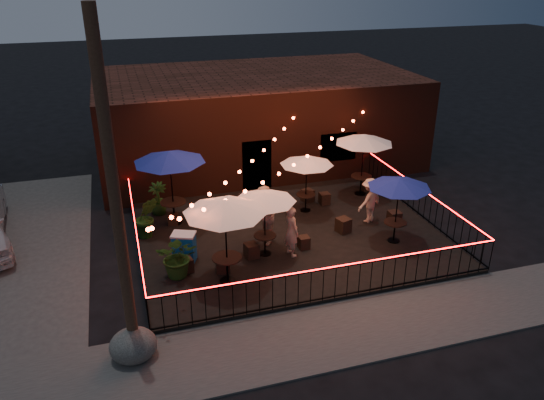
{
  "coord_description": "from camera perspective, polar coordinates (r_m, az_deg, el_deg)",
  "views": [
    {
      "loc": [
        -5.19,
        -13.14,
        8.66
      ],
      "look_at": [
        -0.58,
        2.02,
        1.46
      ],
      "focal_mm": 35.0,
      "sensor_mm": 36.0,
      "label": 1
    }
  ],
  "objects": [
    {
      "name": "sidewalk",
      "position": [
        14.12,
        8.76,
        -13.62
      ],
      "size": [
        18.0,
        2.5,
        0.05
      ],
      "primitive_type": "cube",
      "color": "#3F3C3A",
      "rests_on": "ground"
    },
    {
      "name": "patron_c",
      "position": [
        18.91,
        10.45,
        -0.04
      ],
      "size": [
        1.2,
        0.97,
        1.62
      ],
      "primitive_type": "imported",
      "rotation": [
        0.0,
        0.0,
        3.56
      ],
      "color": "tan",
      "rests_on": "patio"
    },
    {
      "name": "potted_shrub_b",
      "position": [
        18.08,
        -13.36,
        -1.81
      ],
      "size": [
        0.81,
        0.66,
        1.44
      ],
      "primitive_type": "imported",
      "rotation": [
        0.0,
        0.0,
        0.03
      ],
      "color": "#193C0C",
      "rests_on": "patio"
    },
    {
      "name": "fence_right",
      "position": [
        19.93,
        15.57,
        -0.19
      ],
      "size": [
        0.04,
        8.0,
        1.04
      ],
      "rotation": [
        0.0,
        0.0,
        1.57
      ],
      "color": "black",
      "rests_on": "patio"
    },
    {
      "name": "bistro_chair_1",
      "position": [
        15.97,
        -5.34,
        -6.9
      ],
      "size": [
        0.44,
        0.44,
        0.47
      ],
      "primitive_type": "cube",
      "rotation": [
        0.0,
        0.0,
        3.03
      ],
      "color": "black",
      "rests_on": "patio"
    },
    {
      "name": "bistro_chair_8",
      "position": [
        18.27,
        7.68,
        -2.69
      ],
      "size": [
        0.53,
        0.53,
        0.5
      ],
      "primitive_type": "cube",
      "rotation": [
        0.0,
        0.0,
        0.3
      ],
      "color": "black",
      "rests_on": "patio"
    },
    {
      "name": "cafe_table_2",
      "position": [
        16.01,
        -0.79,
        0.28
      ],
      "size": [
        2.44,
        2.44,
        2.15
      ],
      "rotation": [
        0.0,
        0.0,
        -0.3
      ],
      "color": "black",
      "rests_on": "patio"
    },
    {
      "name": "cooler",
      "position": [
        16.54,
        -9.42,
        -5.01
      ],
      "size": [
        0.85,
        0.74,
        0.93
      ],
      "rotation": [
        0.0,
        0.0,
        -0.4
      ],
      "color": "blue",
      "rests_on": "patio"
    },
    {
      "name": "cafe_table_1",
      "position": [
        18.14,
        -10.99,
        4.52
      ],
      "size": [
        3.24,
        3.24,
        2.7
      ],
      "rotation": [
        0.0,
        0.0,
        0.42
      ],
      "color": "black",
      "rests_on": "patio"
    },
    {
      "name": "utility_pole",
      "position": [
        11.53,
        -16.46,
        -0.48
      ],
      "size": [
        0.26,
        0.26,
        8.0
      ],
      "primitive_type": "cylinder",
      "color": "#3A2518",
      "rests_on": "ground"
    },
    {
      "name": "cafe_table_0",
      "position": [
        14.47,
        -5.1,
        -0.83
      ],
      "size": [
        2.98,
        2.98,
        2.59
      ],
      "rotation": [
        0.0,
        0.0,
        -0.33
      ],
      "color": "black",
      "rests_on": "patio"
    },
    {
      "name": "cafe_table_3",
      "position": [
        19.0,
        3.76,
        4.19
      ],
      "size": [
        2.48,
        2.48,
        2.14
      ],
      "rotation": [
        0.0,
        0.0,
        0.34
      ],
      "color": "black",
      "rests_on": "patio"
    },
    {
      "name": "bistro_chair_5",
      "position": [
        17.16,
        3.43,
        -4.57
      ],
      "size": [
        0.36,
        0.36,
        0.41
      ],
      "primitive_type": "cube",
      "rotation": [
        0.0,
        0.0,
        3.18
      ],
      "color": "black",
      "rests_on": "patio"
    },
    {
      "name": "fence_front",
      "position": [
        14.66,
        6.84,
        -8.82
      ],
      "size": [
        10.0,
        0.04,
        1.04
      ],
      "color": "black",
      "rests_on": "patio"
    },
    {
      "name": "potted_shrub_a",
      "position": [
        15.71,
        -10.07,
        -5.98
      ],
      "size": [
        1.39,
        1.28,
        1.31
      ],
      "primitive_type": "imported",
      "rotation": [
        0.0,
        0.0,
        -0.24
      ],
      "color": "#17370F",
      "rests_on": "patio"
    },
    {
      "name": "festoon_lights",
      "position": [
        16.6,
        -1.09,
        2.7
      ],
      "size": [
        10.02,
        8.72,
        1.32
      ],
      "color": "#FD421F",
      "rests_on": "ground"
    },
    {
      "name": "bistro_chair_10",
      "position": [
        20.27,
        5.66,
        0.16
      ],
      "size": [
        0.38,
        0.38,
        0.44
      ],
      "primitive_type": "cube",
      "rotation": [
        0.0,
        0.0,
        0.02
      ],
      "color": "black",
      "rests_on": "patio"
    },
    {
      "name": "boulder",
      "position": [
        13.32,
        -14.7,
        -14.91
      ],
      "size": [
        1.05,
        0.91,
        0.78
      ],
      "primitive_type": "ellipsoid",
      "rotation": [
        0.0,
        0.0,
        -0.06
      ],
      "color": "#3F3E3B",
      "rests_on": "ground"
    },
    {
      "name": "cafe_table_5",
      "position": [
        20.63,
        9.89,
        6.41
      ],
      "size": [
        2.37,
        2.37,
        2.47
      ],
      "rotation": [
        0.0,
        0.0,
        -0.06
      ],
      "color": "black",
      "rests_on": "patio"
    },
    {
      "name": "cafe_table_4",
      "position": [
        17.23,
        13.55,
        1.73
      ],
      "size": [
        2.13,
        2.13,
        2.25
      ],
      "rotation": [
        0.0,
        0.0,
        0.04
      ],
      "color": "black",
      "rests_on": "patio"
    },
    {
      "name": "ground",
      "position": [
        16.57,
        3.99,
        -7.15
      ],
      "size": [
        110.0,
        110.0,
        0.0
      ],
      "primitive_type": "plane",
      "color": "black",
      "rests_on": "ground"
    },
    {
      "name": "brick_building",
      "position": [
        24.86,
        -1.87,
        8.87
      ],
      "size": [
        14.0,
        8.0,
        4.0
      ],
      "color": "#38180F",
      "rests_on": "ground"
    },
    {
      "name": "fence_left",
      "position": [
        17.12,
        -14.31,
        -4.24
      ],
      "size": [
        0.04,
        8.0,
        1.04
      ],
      "rotation": [
        0.0,
        0.0,
        1.57
      ],
      "color": "black",
      "rests_on": "patio"
    },
    {
      "name": "bistro_chair_6",
      "position": [
        19.8,
        -0.61,
        -0.36
      ],
      "size": [
        0.4,
        0.4,
        0.41
      ],
      "primitive_type": "cube",
      "rotation": [
        0.0,
        0.0,
        0.14
      ],
      "color": "black",
      "rests_on": "patio"
    },
    {
      "name": "bistro_chair_2",
      "position": [
        18.95,
        -10.61,
        -2.02
      ],
      "size": [
        0.39,
        0.39,
        0.4
      ],
      "primitive_type": "cube",
      "rotation": [
        0.0,
        0.0,
        -0.17
      ],
      "color": "black",
      "rests_on": "patio"
    },
    {
      "name": "patron_b",
      "position": [
        17.09,
        -0.83,
        -1.69
      ],
      "size": [
        0.89,
        1.07,
        1.98
      ],
      "primitive_type": "imported",
      "rotation": [
        0.0,
        0.0,
        -1.41
      ],
      "color": "tan",
      "rests_on": "patio"
    },
    {
      "name": "potted_shrub_c",
      "position": [
        19.69,
        -12.18,
        0.15
      ],
      "size": [
        0.84,
        0.84,
        1.19
      ],
      "primitive_type": "imported",
      "rotation": [
        0.0,
        0.0,
        -0.32
      ],
      "color": "#19400F",
      "rests_on": "patio"
    },
    {
      "name": "patron_a",
      "position": [
        16.48,
        2.11,
        -3.37
      ],
      "size": [
        0.54,
        0.68,
        1.65
      ],
      "primitive_type": "imported",
      "rotation": [
        0.0,
        0.0,
        1.83
      ],
      "color": "tan",
      "rests_on": "patio"
    },
    {
      "name": "patio",
      "position": [
        18.16,
        1.78,
        -3.79
      ],
      "size": [
        10.0,
        8.0,
        0.15
      ],
      "primitive_type": "cube",
      "color": "black",
      "rests_on": "ground"
    },
    {
      "name": "bistro_chair_11",
      "position": [
        21.71,
        10.28,
        1.61
      ],
      "size": [
        0.48,
        0.48,
        0.48
      ],
      "primitive_type": "cube",
      "rotation": [
        0.0,
        0.0,
        2.94
      ],
      "color": "black",
      "rests_on": "patio"
    },
    {
      "name": "bistro_chair_3",
      "position": [
        19.03,
        -7.88,
        -1.55
      ],
      "size": [
        0.53,
        0.53,
        0.5
      ],
      "primitive_type": "cube",
      "rotation": [
        0.0,
        0.0,
        2.85
      ],
      "color": "black",
      "rests_on": "patio"
    },
    {
      "name": "bistro_chair_4",
      "position": [
        16.62,
        -2.22,
        -5.46
      ],
      "size": [
        0.46,
        0.46,
        0.47
      ],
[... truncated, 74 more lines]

